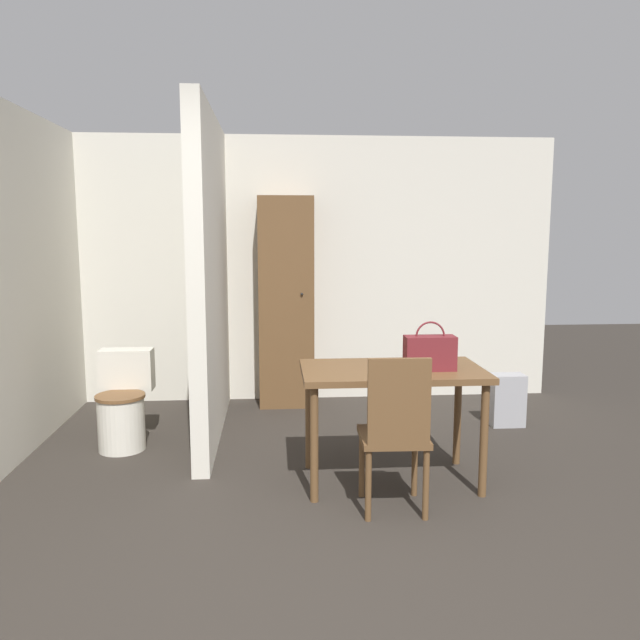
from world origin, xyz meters
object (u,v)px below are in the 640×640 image
Objects in this scene: space_heater at (507,400)px; toilet at (123,405)px; handbag at (430,352)px; wooden_cabinet at (286,302)px; dining_table at (392,382)px; wooden_chair at (395,430)px.

toilet is at bearing -174.88° from space_heater.
wooden_cabinet is (-0.86, 1.95, 0.10)m from handbag.
wooden_cabinet is (1.26, 1.07, 0.64)m from toilet.
space_heater is (3.08, 0.28, -0.10)m from toilet.
handbag is 0.73× the size of space_heater.
space_heater is at bearing 50.10° from handbag.
dining_table is 3.64× the size of handbag.
handbag is at bearing 55.62° from wooden_chair.
wooden_cabinet reaches higher than dining_table.
wooden_chair reaches higher than space_heater.
toilet is at bearing -139.47° from wooden_cabinet.
handbag is at bearing -129.90° from space_heater.
wooden_cabinet reaches higher than space_heater.
toilet is 3.10m from space_heater.
toilet is 1.64× the size of space_heater.
wooden_cabinet is at bearing 40.53° from toilet.
dining_table is at bearing -71.38° from wooden_cabinet.
wooden_chair reaches higher than toilet.
handbag is (0.29, 0.40, 0.37)m from wooden_chair.
space_heater is (0.97, 1.16, -0.65)m from handbag.
toilet is (-1.89, 0.81, -0.34)m from dining_table.
wooden_chair is 2.46m from wooden_cabinet.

